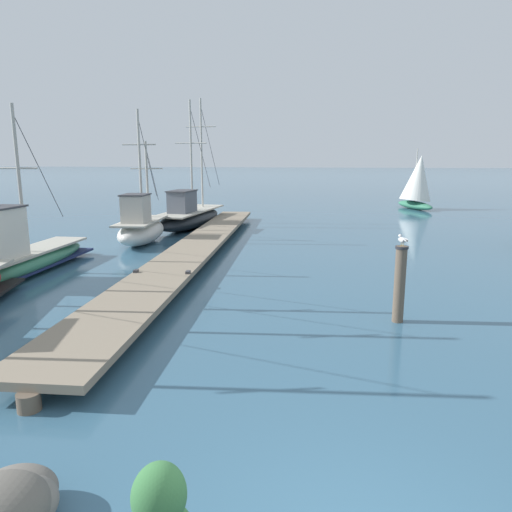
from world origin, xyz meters
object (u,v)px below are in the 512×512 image
at_px(mooring_piling, 400,283).
at_px(distant_sailboat, 418,182).
at_px(perched_seagull, 403,240).
at_px(fishing_boat_1, 141,227).
at_px(shore_rock_far_edge, 6,506).
at_px(fishing_boat_0, 15,257).
at_px(fishing_boat_2, 190,216).

relative_size(mooring_piling, distant_sailboat, 0.40).
bearing_deg(perched_seagull, fishing_boat_1, 139.64).
relative_size(fishing_boat_1, perched_seagull, 16.15).
bearing_deg(shore_rock_far_edge, fishing_boat_1, 109.09).
distance_m(mooring_piling, perched_seagull, 1.03).
relative_size(fishing_boat_0, distant_sailboat, 1.66).
bearing_deg(fishing_boat_1, fishing_boat_2, 83.68).
distance_m(fishing_boat_1, perched_seagull, 13.61).
bearing_deg(fishing_boat_1, shore_rock_far_edge, -70.91).
bearing_deg(fishing_boat_2, fishing_boat_0, -99.93).
distance_m(fishing_boat_2, distant_sailboat, 18.76).
xyz_separation_m(fishing_boat_0, fishing_boat_2, (2.06, 11.79, 0.01)).
height_order(shore_rock_far_edge, distant_sailboat, distant_sailboat).
distance_m(mooring_piling, shore_rock_far_edge, 8.82).
distance_m(fishing_boat_0, fishing_boat_1, 6.72).
relative_size(fishing_boat_1, mooring_piling, 3.24).
bearing_deg(fishing_boat_2, perched_seagull, -55.18).
relative_size(fishing_boat_0, mooring_piling, 4.18).
distance_m(fishing_boat_2, shore_rock_far_edge, 22.01).
xyz_separation_m(shore_rock_far_edge, distant_sailboat, (8.89, 33.94, 1.79)).
xyz_separation_m(fishing_boat_1, mooring_piling, (10.33, -8.77, 0.18)).
bearing_deg(fishing_boat_1, mooring_piling, -40.35).
bearing_deg(shore_rock_far_edge, fishing_boat_0, 126.32).
bearing_deg(fishing_boat_0, perched_seagull, -10.68).
bearing_deg(perched_seagull, distant_sailboat, 81.08).
relative_size(fishing_boat_1, shore_rock_far_edge, 3.86).
distance_m(fishing_boat_1, mooring_piling, 13.55).
bearing_deg(distant_sailboat, fishing_boat_1, -129.22).
distance_m(mooring_piling, distant_sailboat, 26.87).
relative_size(perched_seagull, shore_rock_far_edge, 0.24).
xyz_separation_m(fishing_boat_1, distant_sailboat, (14.49, 17.75, 1.30)).
bearing_deg(perched_seagull, mooring_piling, 112.04).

